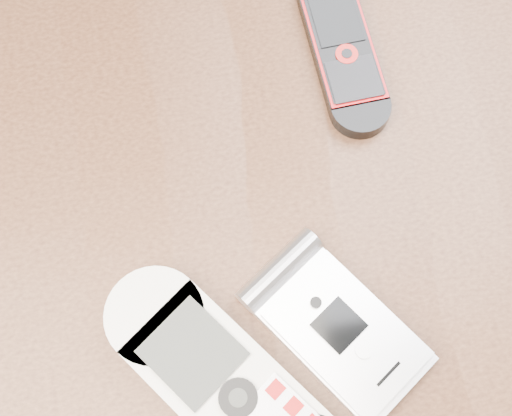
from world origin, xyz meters
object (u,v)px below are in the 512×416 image
object	(u,v)px
table	(250,258)
nokia_black_red	(342,49)
nokia_white	(230,391)
motorola_razr	(341,331)

from	to	relation	value
table	nokia_black_red	bearing A→B (deg)	51.44
table	nokia_black_red	distance (m)	0.17
nokia_white	motorola_razr	xyz separation A→B (m)	(0.07, 0.02, -0.00)
table	nokia_black_red	size ratio (longest dim) A/B	9.09
nokia_white	table	bearing A→B (deg)	38.29
nokia_white	motorola_razr	bearing A→B (deg)	-18.92
nokia_white	nokia_black_red	world-z (taller)	nokia_white
table	motorola_razr	size ratio (longest dim) A/B	10.44
motorola_razr	nokia_white	bearing A→B (deg)	163.15
nokia_black_red	motorola_razr	world-z (taller)	motorola_razr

